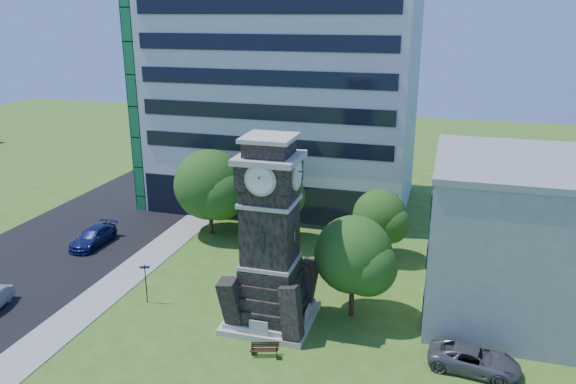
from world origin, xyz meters
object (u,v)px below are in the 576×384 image
(car_street_north, at_px, (93,237))
(car_east_lot, at_px, (474,359))
(clock_tower, at_px, (270,246))
(park_bench, at_px, (265,349))
(street_sign, at_px, (146,279))

(car_street_north, bearing_deg, car_east_lot, -16.25)
(clock_tower, distance_m, car_street_north, 20.43)
(car_street_north, height_order, car_east_lot, car_street_north)
(park_bench, xyz_separation_m, street_sign, (-9.77, 3.68, 1.33))
(clock_tower, xyz_separation_m, street_sign, (-8.92, -0.12, -3.51))
(park_bench, bearing_deg, street_sign, 141.73)
(street_sign, bearing_deg, clock_tower, -20.23)
(car_east_lot, bearing_deg, park_bench, 106.15)
(car_street_north, xyz_separation_m, park_bench, (19.29, -11.33, -0.29))
(clock_tower, relative_size, car_street_north, 2.43)
(car_street_north, bearing_deg, park_bench, -29.78)
(clock_tower, relative_size, street_sign, 4.32)
(clock_tower, height_order, park_bench, clock_tower)
(car_east_lot, relative_size, street_sign, 1.76)
(car_east_lot, bearing_deg, clock_tower, 88.19)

